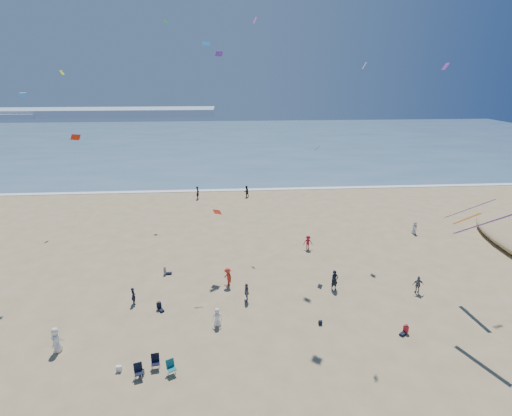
{
  "coord_description": "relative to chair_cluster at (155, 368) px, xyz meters",
  "views": [
    {
      "loc": [
        0.06,
        -17.75,
        18.09
      ],
      "look_at": [
        2.0,
        8.0,
        9.37
      ],
      "focal_mm": 28.0,
      "sensor_mm": 36.0,
      "label": 1
    }
  ],
  "objects": [
    {
      "name": "white_tote",
      "position": [
        -2.38,
        0.44,
        -0.3
      ],
      "size": [
        0.35,
        0.2,
        0.4
      ],
      "primitive_type": "cube",
      "color": "white",
      "rests_on": "ground"
    },
    {
      "name": "ground",
      "position": [
        4.73,
        -3.26,
        -0.5
      ],
      "size": [
        220.0,
        220.0,
        0.0
      ],
      "primitive_type": "plane",
      "color": "tan",
      "rests_on": "ground"
    },
    {
      "name": "seated_group",
      "position": [
        6.29,
        2.36,
        -0.08
      ],
      "size": [
        19.81,
        21.54,
        0.84
      ],
      "color": "silver",
      "rests_on": "ground"
    },
    {
      "name": "headland_far",
      "position": [
        -55.27,
        166.74,
        1.1
      ],
      "size": [
        110.0,
        20.0,
        3.2
      ],
      "primitive_type": "cube",
      "color": "#7A8EA8",
      "rests_on": "ground"
    },
    {
      "name": "ocean",
      "position": [
        4.73,
        91.74,
        -0.47
      ],
      "size": [
        220.0,
        100.0,
        0.06
      ],
      "primitive_type": "cube",
      "color": "#476B84",
      "rests_on": "ground"
    },
    {
      "name": "surf_line",
      "position": [
        4.73,
        41.74,
        -0.46
      ],
      "size": [
        220.0,
        1.2,
        0.08
      ],
      "primitive_type": "cube",
      "color": "white",
      "rests_on": "ground"
    },
    {
      "name": "chair_cluster",
      "position": [
        0.0,
        0.0,
        0.0
      ],
      "size": [
        2.78,
        1.52,
        1.0
      ],
      "color": "black",
      "rests_on": "ground"
    },
    {
      "name": "black_backpack",
      "position": [
        -0.87,
        -0.01,
        -0.31
      ],
      "size": [
        0.3,
        0.22,
        0.38
      ],
      "primitive_type": "cube",
      "color": "black",
      "rests_on": "ground"
    },
    {
      "name": "kites_aloft",
      "position": [
        14.71,
        9.09,
        13.2
      ],
      "size": [
        41.86,
        41.07,
        24.33
      ],
      "color": "white",
      "rests_on": "ground"
    },
    {
      "name": "standing_flyers",
      "position": [
        8.91,
        11.27,
        0.34
      ],
      "size": [
        34.57,
        47.79,
        1.94
      ],
      "color": "beige",
      "rests_on": "ground"
    },
    {
      "name": "navy_bag",
      "position": [
        11.6,
        4.4,
        -0.33
      ],
      "size": [
        0.28,
        0.18,
        0.34
      ],
      "primitive_type": "cube",
      "color": "black",
      "rests_on": "ground"
    }
  ]
}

